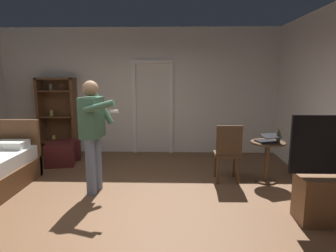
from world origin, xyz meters
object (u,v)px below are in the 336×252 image
(bottle_on_table, at_px, (278,137))
(wooden_chair, at_px, (228,151))
(person_blue_shirt, at_px, (93,129))
(suitcase_dark, at_px, (60,155))
(bookshelf, at_px, (58,113))
(side_table, at_px, (267,155))
(suitcase_small, at_px, (66,150))
(laptop, at_px, (268,139))

(bottle_on_table, height_order, wooden_chair, wooden_chair)
(person_blue_shirt, height_order, suitcase_dark, person_blue_shirt)
(bookshelf, height_order, side_table, bookshelf)
(suitcase_dark, height_order, suitcase_small, suitcase_dark)
(side_table, xyz_separation_m, laptop, (-0.02, -0.04, 0.29))
(side_table, relative_size, wooden_chair, 0.71)
(bookshelf, xyz_separation_m, suitcase_small, (0.34, -0.50, -0.73))
(person_blue_shirt, bearing_deg, bottle_on_table, 7.91)
(side_table, relative_size, person_blue_shirt, 0.41)
(wooden_chair, height_order, suitcase_small, wooden_chair)
(laptop, distance_m, suitcase_small, 4.11)
(person_blue_shirt, bearing_deg, bookshelf, 122.89)
(bookshelf, xyz_separation_m, suitcase_dark, (0.38, -0.95, -0.71))
(wooden_chair, bearing_deg, bottle_on_table, -3.64)
(side_table, bearing_deg, laptop, -112.14)
(side_table, xyz_separation_m, suitcase_small, (-3.88, 1.23, -0.26))
(person_blue_shirt, relative_size, suitcase_small, 2.99)
(bottle_on_table, xyz_separation_m, wooden_chair, (-0.81, 0.05, -0.25))
(suitcase_dark, bearing_deg, person_blue_shirt, -61.23)
(laptop, xyz_separation_m, suitcase_small, (-3.87, 1.27, -0.54))
(side_table, bearing_deg, bookshelf, 157.70)
(suitcase_dark, relative_size, suitcase_small, 0.93)
(side_table, height_order, bottle_on_table, bottle_on_table)
(bookshelf, bearing_deg, person_blue_shirt, -57.11)
(wooden_chair, distance_m, suitcase_small, 3.47)
(wooden_chair, bearing_deg, suitcase_small, 158.61)
(suitcase_small, bearing_deg, laptop, -30.57)
(laptop, height_order, wooden_chair, wooden_chair)
(laptop, height_order, suitcase_dark, laptop)
(wooden_chair, bearing_deg, side_table, 2.47)
(bookshelf, relative_size, suitcase_dark, 3.24)
(bottle_on_table, bearing_deg, side_table, 150.26)
(bookshelf, distance_m, suitcase_dark, 1.25)
(laptop, height_order, person_blue_shirt, person_blue_shirt)
(side_table, relative_size, suitcase_dark, 1.31)
(wooden_chair, bearing_deg, bookshelf, 153.66)
(bottle_on_table, xyz_separation_m, suitcase_dark, (-3.98, 0.86, -0.57))
(bookshelf, relative_size, person_blue_shirt, 1.01)
(side_table, height_order, suitcase_dark, side_table)
(bookshelf, xyz_separation_m, laptop, (4.20, -1.77, -0.19))
(wooden_chair, distance_m, suitcase_dark, 3.29)
(suitcase_small, bearing_deg, suitcase_dark, -96.72)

